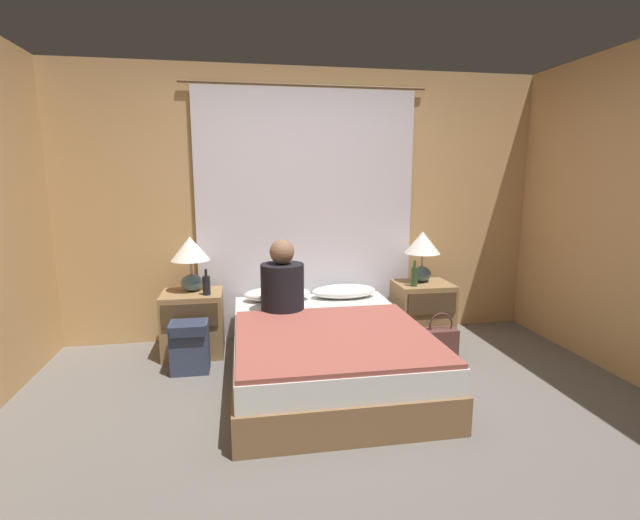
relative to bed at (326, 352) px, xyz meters
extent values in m
plane|color=#66605B|center=(0.00, -0.73, -0.21)|extent=(16.00, 16.00, 0.00)
cube|color=tan|center=(0.00, 1.07, 1.04)|extent=(4.59, 0.06, 2.50)
cube|color=silver|center=(0.00, 1.01, 0.95)|extent=(2.03, 0.02, 2.31)
cylinder|color=brown|center=(0.00, 1.01, 2.12)|extent=(2.23, 0.02, 0.02)
cube|color=olive|center=(0.00, 0.00, -0.08)|extent=(1.40, 1.92, 0.25)
cube|color=white|center=(0.00, 0.00, 0.13)|extent=(1.36, 1.88, 0.17)
cube|color=#937047|center=(-1.05, 0.69, 0.07)|extent=(0.51, 0.43, 0.55)
cube|color=#4C3823|center=(-1.05, 0.47, 0.20)|extent=(0.45, 0.02, 0.20)
cube|color=#937047|center=(1.05, 0.69, 0.07)|extent=(0.51, 0.43, 0.55)
cube|color=#4C3823|center=(1.05, 0.47, 0.20)|extent=(0.45, 0.02, 0.20)
ellipsoid|color=slate|center=(-1.05, 0.75, 0.41)|extent=(0.18, 0.18, 0.15)
cylinder|color=#B2A893|center=(-1.05, 0.75, 0.55)|extent=(0.02, 0.02, 0.13)
cone|color=white|center=(-1.05, 0.75, 0.71)|extent=(0.33, 0.33, 0.20)
ellipsoid|color=slate|center=(1.05, 0.75, 0.41)|extent=(0.18, 0.18, 0.15)
cylinder|color=#B2A893|center=(1.05, 0.75, 0.55)|extent=(0.02, 0.02, 0.13)
cone|color=white|center=(1.05, 0.75, 0.71)|extent=(0.33, 0.33, 0.20)
ellipsoid|color=white|center=(-0.31, 0.77, 0.27)|extent=(0.60, 0.30, 0.12)
ellipsoid|color=white|center=(0.31, 0.77, 0.27)|extent=(0.60, 0.30, 0.12)
cube|color=#994C42|center=(0.00, -0.28, 0.23)|extent=(1.34, 1.30, 0.03)
cylinder|color=black|center=(-0.29, 0.41, 0.42)|extent=(0.36, 0.36, 0.40)
sphere|color=#846047|center=(-0.29, 0.41, 0.72)|extent=(0.20, 0.20, 0.20)
cylinder|color=black|center=(-0.91, 0.59, 0.42)|extent=(0.07, 0.07, 0.16)
cylinder|color=black|center=(-0.91, 0.59, 0.53)|extent=(0.02, 0.02, 0.06)
cylinder|color=#2D4C28|center=(0.92, 0.59, 0.43)|extent=(0.06, 0.06, 0.18)
cylinder|color=#2D4C28|center=(0.92, 0.59, 0.55)|extent=(0.02, 0.02, 0.06)
cube|color=#333D56|center=(-1.04, 0.30, 0.00)|extent=(0.29, 0.21, 0.41)
cube|color=#283045|center=(-1.04, 0.28, 0.16)|extent=(0.26, 0.22, 0.08)
cube|color=brown|center=(1.03, 0.24, -0.08)|extent=(0.28, 0.15, 0.25)
torus|color=#492B27|center=(1.03, 0.24, 0.08)|extent=(0.21, 0.02, 0.21)
camera|label=1|loc=(-0.62, -3.29, 1.33)|focal=26.00mm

